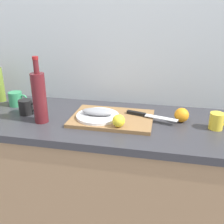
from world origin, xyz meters
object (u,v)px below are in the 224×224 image
object	(u,v)px
coffee_mug_1	(217,121)
fish_fillet	(98,112)
lemon_0	(119,121)
coffee_mug_2	(26,107)
white_plate	(98,116)
cutting_board	(112,119)
wine_bottle	(39,97)
chef_knife	(145,115)
coffee_mug_0	(16,99)

from	to	relation	value
coffee_mug_1	fish_fillet	bearing A→B (deg)	-177.41
lemon_0	coffee_mug_2	distance (m)	0.58
white_plate	coffee_mug_1	size ratio (longest dim) A/B	2.11
cutting_board	coffee_mug_1	world-z (taller)	coffee_mug_1
white_plate	wine_bottle	size ratio (longest dim) A/B	0.66
chef_knife	coffee_mug_1	bearing A→B (deg)	9.48
wine_bottle	coffee_mug_2	world-z (taller)	wine_bottle
wine_bottle	coffee_mug_2	size ratio (longest dim) A/B	2.97
cutting_board	fish_fillet	xyz separation A→B (m)	(-0.08, -0.02, 0.04)
lemon_0	coffee_mug_1	bearing A→B (deg)	14.23
fish_fillet	coffee_mug_1	world-z (taller)	coffee_mug_1
chef_knife	lemon_0	size ratio (longest dim) A/B	4.43
cutting_board	white_plate	xyz separation A→B (m)	(-0.08, -0.02, 0.02)
cutting_board	chef_knife	xyz separation A→B (m)	(0.18, 0.05, 0.02)
cutting_board	coffee_mug_2	size ratio (longest dim) A/B	3.71
lemon_0	coffee_mug_1	distance (m)	0.51
cutting_board	coffee_mug_0	world-z (taller)	coffee_mug_0
lemon_0	white_plate	bearing A→B (deg)	144.48
coffee_mug_0	white_plate	bearing A→B (deg)	-12.62
coffee_mug_0	coffee_mug_1	xyz separation A→B (m)	(1.19, -0.10, -0.00)
chef_knife	coffee_mug_2	bearing A→B (deg)	-160.12
fish_fillet	coffee_mug_1	size ratio (longest dim) A/B	1.58
cutting_board	wine_bottle	distance (m)	0.41
cutting_board	wine_bottle	bearing A→B (deg)	-165.59
lemon_0	cutting_board	bearing A→B (deg)	116.72
chef_knife	coffee_mug_2	size ratio (longest dim) A/B	2.39
white_plate	cutting_board	bearing A→B (deg)	14.22
cutting_board	coffee_mug_1	size ratio (longest dim) A/B	4.01
coffee_mug_1	chef_knife	bearing A→B (deg)	174.25
white_plate	lemon_0	world-z (taller)	lemon_0
cutting_board	chef_knife	distance (m)	0.19
chef_knife	lemon_0	distance (m)	0.20
fish_fillet	lemon_0	distance (m)	0.17
cutting_board	fish_fillet	bearing A→B (deg)	-165.78
lemon_0	coffee_mug_2	xyz separation A→B (m)	(-0.57, 0.11, -0.01)
cutting_board	coffee_mug_2	world-z (taller)	coffee_mug_2
white_plate	chef_knife	xyz separation A→B (m)	(0.25, 0.07, 0.00)
cutting_board	lemon_0	size ratio (longest dim) A/B	6.88
cutting_board	coffee_mug_1	bearing A→B (deg)	0.92
fish_fillet	coffee_mug_0	size ratio (longest dim) A/B	1.42
lemon_0	coffee_mug_0	world-z (taller)	coffee_mug_0
cutting_board	coffee_mug_0	bearing A→B (deg)	170.51
fish_fillet	white_plate	bearing A→B (deg)	0.00
coffee_mug_2	coffee_mug_1	bearing A→B (deg)	1.01
chef_knife	coffee_mug_1	world-z (taller)	coffee_mug_1
chef_knife	coffee_mug_1	xyz separation A→B (m)	(0.37, -0.04, 0.01)
fish_fillet	wine_bottle	size ratio (longest dim) A/B	0.49
cutting_board	white_plate	bearing A→B (deg)	-165.78
cutting_board	wine_bottle	world-z (taller)	wine_bottle
coffee_mug_2	cutting_board	bearing A→B (deg)	1.10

